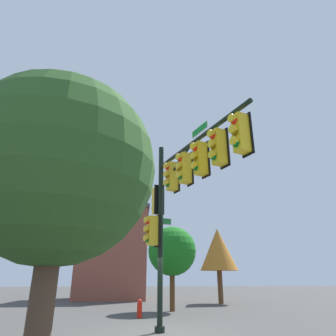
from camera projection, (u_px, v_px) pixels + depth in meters
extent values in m
plane|color=#42413E|center=(160.00, 333.00, 10.23)|extent=(120.00, 120.00, 0.00)
cylinder|color=black|center=(161.00, 230.00, 11.46)|extent=(0.20, 0.20, 7.05)
cylinder|color=black|center=(160.00, 329.00, 10.26)|extent=(0.36, 0.36, 0.20)
cylinder|color=black|center=(196.00, 141.00, 10.08)|extent=(5.19, 2.15, 0.14)
cylinder|color=black|center=(175.00, 168.00, 11.18)|extent=(2.37, 1.00, 1.07)
cube|color=gold|center=(172.00, 176.00, 11.29)|extent=(0.43, 0.46, 1.10)
cube|color=black|center=(177.00, 177.00, 11.38)|extent=(0.42, 0.21, 1.22)
sphere|color=#FF2018|center=(168.00, 167.00, 11.32)|extent=(0.22, 0.22, 0.22)
cylinder|color=gold|center=(166.00, 166.00, 11.31)|extent=(0.27, 0.22, 0.23)
sphere|color=#855607|center=(168.00, 176.00, 11.20)|extent=(0.22, 0.22, 0.22)
cylinder|color=gold|center=(166.00, 174.00, 11.19)|extent=(0.27, 0.22, 0.23)
sphere|color=#0B621E|center=(168.00, 184.00, 11.08)|extent=(0.22, 0.22, 0.22)
cylinder|color=gold|center=(166.00, 183.00, 11.07)|extent=(0.27, 0.22, 0.23)
cube|color=yellow|center=(185.00, 168.00, 10.45)|extent=(0.42, 0.44, 1.10)
cube|color=black|center=(190.00, 169.00, 10.53)|extent=(0.43, 0.18, 1.22)
sphere|color=#FF2018|center=(180.00, 158.00, 10.49)|extent=(0.22, 0.22, 0.22)
cylinder|color=yellow|center=(178.00, 157.00, 10.49)|extent=(0.26, 0.21, 0.23)
sphere|color=#855607|center=(180.00, 167.00, 10.37)|extent=(0.22, 0.22, 0.22)
cylinder|color=yellow|center=(179.00, 166.00, 10.37)|extent=(0.26, 0.21, 0.23)
sphere|color=#0B621E|center=(180.00, 177.00, 10.25)|extent=(0.22, 0.22, 0.22)
cylinder|color=yellow|center=(179.00, 175.00, 10.25)|extent=(0.26, 0.21, 0.23)
cube|color=yellow|center=(200.00, 159.00, 9.61)|extent=(0.44, 0.46, 1.10)
cube|color=black|center=(206.00, 160.00, 9.70)|extent=(0.42, 0.21, 1.22)
sphere|color=#FF2018|center=(195.00, 148.00, 9.64)|extent=(0.22, 0.22, 0.22)
cylinder|color=yellow|center=(193.00, 146.00, 9.63)|extent=(0.27, 0.22, 0.23)
sphere|color=#855607|center=(195.00, 158.00, 9.52)|extent=(0.22, 0.22, 0.22)
cylinder|color=yellow|center=(194.00, 156.00, 9.51)|extent=(0.27, 0.22, 0.23)
sphere|color=#0B621E|center=(196.00, 167.00, 9.40)|extent=(0.22, 0.22, 0.22)
cylinder|color=yellow|center=(194.00, 166.00, 9.39)|extent=(0.27, 0.22, 0.23)
cube|color=yellow|center=(219.00, 147.00, 8.77)|extent=(0.43, 0.45, 1.10)
cube|color=black|center=(224.00, 148.00, 8.85)|extent=(0.42, 0.20, 1.22)
sphere|color=#FF2018|center=(213.00, 136.00, 8.80)|extent=(0.22, 0.22, 0.22)
cylinder|color=yellow|center=(211.00, 134.00, 8.79)|extent=(0.27, 0.22, 0.23)
sphere|color=#855607|center=(213.00, 146.00, 8.68)|extent=(0.22, 0.22, 0.22)
cylinder|color=yellow|center=(211.00, 144.00, 8.67)|extent=(0.27, 0.22, 0.23)
sphere|color=#0B621E|center=(214.00, 157.00, 8.56)|extent=(0.22, 0.22, 0.22)
cylinder|color=yellow|center=(212.00, 155.00, 8.55)|extent=(0.27, 0.22, 0.23)
cube|color=yellow|center=(241.00, 133.00, 7.93)|extent=(0.43, 0.46, 1.10)
cube|color=black|center=(247.00, 135.00, 8.01)|extent=(0.42, 0.21, 1.22)
sphere|color=#FF2018|center=(234.00, 120.00, 7.96)|extent=(0.22, 0.22, 0.22)
cylinder|color=yellow|center=(232.00, 118.00, 7.95)|extent=(0.27, 0.22, 0.23)
sphere|color=#855607|center=(235.00, 132.00, 7.84)|extent=(0.22, 0.22, 0.22)
cylinder|color=yellow|center=(233.00, 130.00, 7.83)|extent=(0.27, 0.22, 0.23)
sphere|color=#0B621E|center=(236.00, 143.00, 7.72)|extent=(0.22, 0.22, 0.22)
cylinder|color=yellow|center=(234.00, 141.00, 7.71)|extent=(0.27, 0.22, 0.23)
cube|color=yellow|center=(157.00, 201.00, 12.20)|extent=(0.45, 0.43, 1.10)
cube|color=black|center=(159.00, 200.00, 12.03)|extent=(0.20, 0.42, 1.22)
sphere|color=#FF2018|center=(155.00, 194.00, 12.48)|extent=(0.22, 0.22, 0.22)
cylinder|color=yellow|center=(155.00, 193.00, 12.55)|extent=(0.21, 0.27, 0.23)
sphere|color=#855607|center=(155.00, 202.00, 12.36)|extent=(0.22, 0.22, 0.22)
cylinder|color=yellow|center=(155.00, 201.00, 12.43)|extent=(0.21, 0.27, 0.23)
sphere|color=#0B621E|center=(155.00, 210.00, 12.25)|extent=(0.22, 0.22, 0.22)
cylinder|color=yellow|center=(155.00, 209.00, 12.31)|extent=(0.21, 0.27, 0.23)
cube|color=gold|center=(152.00, 231.00, 11.30)|extent=(0.43, 0.45, 1.10)
cube|color=black|center=(157.00, 231.00, 11.39)|extent=(0.42, 0.20, 1.22)
sphere|color=#FF2018|center=(148.00, 221.00, 11.34)|extent=(0.22, 0.22, 0.22)
cylinder|color=gold|center=(146.00, 220.00, 11.33)|extent=(0.27, 0.21, 0.23)
sphere|color=#855607|center=(148.00, 230.00, 11.22)|extent=(0.22, 0.22, 0.22)
cylinder|color=gold|center=(146.00, 229.00, 11.21)|extent=(0.27, 0.21, 0.23)
sphere|color=#0B621E|center=(147.00, 239.00, 11.10)|extent=(0.22, 0.22, 0.22)
cylinder|color=gold|center=(146.00, 238.00, 11.09)|extent=(0.27, 0.21, 0.23)
cube|color=white|center=(200.00, 130.00, 9.95)|extent=(0.88, 0.36, 0.26)
cube|color=#0A7922|center=(200.00, 130.00, 9.95)|extent=(0.85, 0.36, 0.22)
cube|color=white|center=(161.00, 221.00, 11.59)|extent=(0.36, 0.88, 0.26)
cube|color=#206E33|center=(161.00, 221.00, 11.59)|extent=(0.36, 0.85, 0.22)
cylinder|color=red|center=(140.00, 311.00, 14.04)|extent=(0.24, 0.24, 0.65)
sphere|color=red|center=(140.00, 301.00, 14.18)|extent=(0.22, 0.22, 0.22)
cylinder|color=red|center=(140.00, 310.00, 13.91)|extent=(0.12, 0.10, 0.10)
cylinder|color=brown|center=(220.00, 287.00, 22.04)|extent=(0.38, 0.38, 2.31)
cone|color=#B26E26|center=(218.00, 249.00, 23.00)|extent=(2.86, 2.86, 3.18)
cylinder|color=brown|center=(39.00, 320.00, 4.96)|extent=(0.44, 0.44, 2.24)
sphere|color=#2E5824|center=(60.00, 168.00, 5.92)|extent=(3.82, 3.82, 3.82)
cylinder|color=#57351A|center=(172.00, 291.00, 17.11)|extent=(0.30, 0.30, 2.10)
sphere|color=#196A1B|center=(172.00, 251.00, 17.91)|extent=(2.90, 2.90, 2.90)
cube|color=brown|center=(114.00, 254.00, 27.59)|extent=(6.25, 5.99, 7.74)
cube|color=#4B444B|center=(117.00, 212.00, 29.00)|extent=(6.55, 6.29, 0.30)
cube|color=#A5B7C6|center=(147.00, 243.00, 27.97)|extent=(0.90, 0.04, 1.20)
cube|color=#A5B7C6|center=(146.00, 270.00, 29.05)|extent=(0.90, 0.04, 1.20)
cube|color=#A5B7C6|center=(147.00, 244.00, 27.49)|extent=(0.90, 0.04, 1.20)
cube|color=#A5B7C6|center=(146.00, 246.00, 29.31)|extent=(0.90, 0.04, 1.20)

